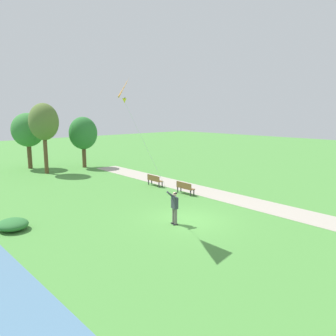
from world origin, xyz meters
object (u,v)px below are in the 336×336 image
object	(u,v)px
park_bench_far_walkway	(155,180)
park_bench_near_walkway	(185,187)
tree_lakeside_far	(28,130)
flying_kite	(129,90)
tree_lakeside_near	(44,122)
person_kite_flyer	(174,205)
lakeside_shrub	(13,224)
tree_horizon_far	(83,133)

from	to	relation	value
park_bench_far_walkway	park_bench_near_walkway	bearing A→B (deg)	-92.19
park_bench_far_walkway	tree_lakeside_far	world-z (taller)	tree_lakeside_far
flying_kite	tree_lakeside_far	world-z (taller)	flying_kite
park_bench_far_walkway	tree_lakeside_near	distance (m)	12.61
person_kite_flyer	lakeside_shrub	xyz separation A→B (m)	(-6.47, 4.87, -0.77)
tree_horizon_far	flying_kite	bearing A→B (deg)	-112.38
park_bench_far_walkway	lakeside_shrub	xyz separation A→B (m)	(-11.58, -2.70, -0.23)
flying_kite	tree_horizon_far	xyz separation A→B (m)	(7.79, 18.92, -3.19)
tree_lakeside_far	park_bench_far_walkway	bearing A→B (deg)	-74.72
park_bench_far_walkway	lakeside_shrub	size ratio (longest dim) A/B	0.93
flying_kite	tree_lakeside_near	xyz separation A→B (m)	(3.37, 18.15, -1.92)
flying_kite	lakeside_shrub	size ratio (longest dim) A/B	3.43
person_kite_flyer	park_bench_far_walkway	bearing A→B (deg)	56.03
flying_kite	park_bench_far_walkway	bearing A→B (deg)	43.41
person_kite_flyer	tree_lakeside_near	bearing A→B (deg)	86.77
person_kite_flyer	park_bench_near_walkway	distance (m)	6.45
flying_kite	tree_lakeside_near	bearing A→B (deg)	79.47
tree_lakeside_far	tree_horizon_far	size ratio (longest dim) A/B	1.07
tree_lakeside_far	flying_kite	bearing A→B (deg)	-98.47
park_bench_near_walkway	tree_horizon_far	bearing A→B (deg)	88.13
park_bench_near_walkway	flying_kite	bearing A→B (deg)	-154.21
park_bench_far_walkway	lakeside_shrub	world-z (taller)	park_bench_far_walkway
park_bench_near_walkway	park_bench_far_walkway	size ratio (longest dim) A/B	1.00
park_bench_near_walkway	lakeside_shrub	bearing A→B (deg)	176.03
tree_horizon_far	tree_lakeside_near	bearing A→B (deg)	-170.09
person_kite_flyer	tree_lakeside_near	world-z (taller)	tree_lakeside_near
tree_lakeside_near	lakeside_shrub	distance (m)	16.40
person_kite_flyer	flying_kite	distance (m)	6.21
tree_horizon_far	park_bench_near_walkway	bearing A→B (deg)	-91.87
flying_kite	lakeside_shrub	xyz separation A→B (m)	(-4.16, 4.31, -6.50)
flying_kite	tree_lakeside_near	size ratio (longest dim) A/B	0.84
flying_kite	tree_lakeside_far	distance (m)	22.54
flying_kite	tree_lakeside_near	world-z (taller)	flying_kite
park_bench_near_walkway	park_bench_far_walkway	xyz separation A→B (m)	(0.13, 3.50, 0.00)
person_kite_flyer	tree_lakeside_far	world-z (taller)	tree_lakeside_far
person_kite_flyer	tree_lakeside_near	xyz separation A→B (m)	(1.05, 18.70, 3.81)
tree_lakeside_near	lakeside_shrub	xyz separation A→B (m)	(-7.53, -13.83, -4.58)
park_bench_far_walkway	tree_horizon_far	xyz separation A→B (m)	(0.37, 11.90, 3.07)
tree_lakeside_far	tree_lakeside_near	world-z (taller)	tree_lakeside_near
tree_lakeside_far	park_bench_near_walkway	bearing A→B (deg)	-77.88
person_kite_flyer	flying_kite	xyz separation A→B (m)	(-2.32, 0.56, 5.73)
tree_horizon_far	lakeside_shrub	world-z (taller)	tree_horizon_far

